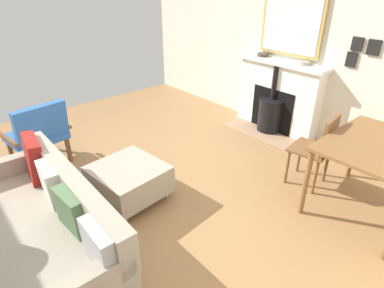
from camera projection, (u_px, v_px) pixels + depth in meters
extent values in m
cube|color=olive|center=(119.00, 193.00, 3.46)|extent=(5.68, 5.79, 0.01)
cube|color=beige|center=(286.00, 38.00, 4.48)|extent=(0.12, 5.79, 2.67)
cube|color=#9E7A5B|center=(261.00, 134.00, 4.73)|extent=(0.41, 1.23, 0.03)
cube|color=white|center=(278.00, 98.00, 4.69)|extent=(0.23, 1.29, 1.01)
cube|color=black|center=(273.00, 110.00, 4.71)|extent=(0.06, 0.70, 0.63)
cylinder|color=black|center=(270.00, 115.00, 4.72)|extent=(0.36, 0.36, 0.47)
cylinder|color=black|center=(272.00, 100.00, 4.60)|extent=(0.38, 0.38, 0.02)
cylinder|color=black|center=(274.00, 83.00, 4.49)|extent=(0.07, 0.07, 0.49)
cube|color=white|center=(282.00, 63.00, 4.42)|extent=(0.28, 1.37, 0.05)
cube|color=tan|center=(291.00, 26.00, 4.27)|extent=(0.04, 0.93, 0.79)
cube|color=silver|center=(291.00, 26.00, 4.26)|extent=(0.01, 0.85, 0.71)
cylinder|color=#47382D|center=(263.00, 55.00, 4.65)|extent=(0.17, 0.17, 0.05)
torus|color=#47382D|center=(263.00, 53.00, 4.64)|extent=(0.16, 0.16, 0.01)
cylinder|color=#9E9384|center=(304.00, 63.00, 4.20)|extent=(0.16, 0.16, 0.05)
torus|color=#9E9384|center=(304.00, 62.00, 4.19)|extent=(0.16, 0.16, 0.01)
cylinder|color=#B2B2B7|center=(50.00, 197.00, 3.30)|extent=(0.04, 0.04, 0.10)
cube|color=gray|center=(35.00, 240.00, 2.49)|extent=(0.87, 1.86, 0.31)
cube|color=gray|center=(72.00, 190.00, 2.54)|extent=(0.18, 1.85, 0.33)
cube|color=gray|center=(1.00, 169.00, 2.96)|extent=(0.79, 0.14, 0.18)
cube|color=maroon|center=(33.00, 159.00, 2.93)|extent=(0.19, 0.43, 0.42)
cube|color=beige|center=(51.00, 184.00, 2.63)|extent=(0.15, 0.35, 0.34)
cube|color=#4C6B47|center=(72.00, 212.00, 2.32)|extent=(0.14, 0.34, 0.33)
cube|color=#99999E|center=(101.00, 249.00, 1.99)|extent=(0.12, 0.35, 0.35)
cylinder|color=#B2B2B7|center=(94.00, 194.00, 3.36)|extent=(0.03, 0.03, 0.09)
cylinder|color=#B2B2B7|center=(125.00, 218.00, 3.02)|extent=(0.03, 0.03, 0.09)
cylinder|color=#B2B2B7|center=(135.00, 174.00, 3.71)|extent=(0.03, 0.03, 0.09)
cylinder|color=#B2B2B7|center=(166.00, 194.00, 3.37)|extent=(0.03, 0.03, 0.09)
cube|color=gray|center=(129.00, 179.00, 3.28)|extent=(0.74, 0.75, 0.29)
cube|color=brown|center=(50.00, 138.00, 4.25)|extent=(0.05, 0.05, 0.36)
cube|color=brown|center=(11.00, 152.00, 3.91)|extent=(0.05, 0.05, 0.36)
cube|color=brown|center=(69.00, 149.00, 3.97)|extent=(0.05, 0.05, 0.36)
cube|color=brown|center=(28.00, 165.00, 3.63)|extent=(0.05, 0.05, 0.36)
cube|color=#2D60B2|center=(36.00, 136.00, 3.85)|extent=(0.67, 0.64, 0.08)
cube|color=#2D60B2|center=(41.00, 123.00, 3.59)|extent=(0.61, 0.21, 0.43)
cube|color=brown|center=(59.00, 122.00, 4.02)|extent=(0.11, 0.53, 0.04)
cube|color=brown|center=(7.00, 139.00, 3.59)|extent=(0.11, 0.53, 0.04)
cylinder|color=brown|center=(354.00, 149.00, 3.59)|extent=(0.05, 0.05, 0.72)
cylinder|color=brown|center=(306.00, 183.00, 3.00)|extent=(0.05, 0.05, 0.72)
cube|color=brown|center=(382.00, 147.00, 2.86)|extent=(1.12, 0.88, 0.03)
cylinder|color=brown|center=(299.00, 156.00, 3.75)|extent=(0.04, 0.04, 0.42)
cylinder|color=brown|center=(287.00, 167.00, 3.53)|extent=(0.04, 0.04, 0.42)
cylinder|color=brown|center=(326.00, 165.00, 3.56)|extent=(0.04, 0.04, 0.42)
cylinder|color=brown|center=(315.00, 177.00, 3.35)|extent=(0.04, 0.04, 0.42)
cube|color=brown|center=(310.00, 149.00, 3.44)|extent=(0.45, 0.45, 0.02)
cube|color=brown|center=(330.00, 136.00, 3.25)|extent=(0.36, 0.09, 0.40)
cube|color=black|center=(357.00, 44.00, 3.72)|extent=(0.02, 0.13, 0.16)
cube|color=black|center=(374.00, 47.00, 3.60)|extent=(0.02, 0.14, 0.17)
cube|color=black|center=(351.00, 60.00, 3.82)|extent=(0.02, 0.13, 0.18)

